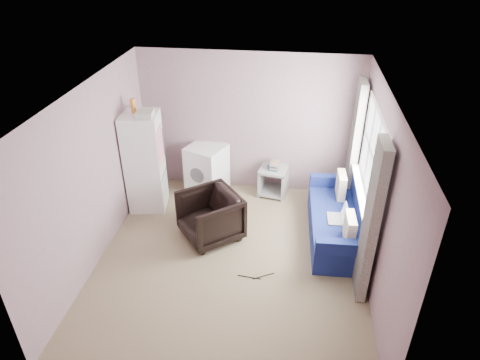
# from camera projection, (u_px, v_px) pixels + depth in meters

# --- Properties ---
(room) EXTENTS (3.84, 4.24, 2.54)m
(room) POSITION_uv_depth(u_px,v_px,m) (232.00, 186.00, 5.62)
(room) COLOR #897759
(room) RESTS_ON ground
(armchair) EXTENTS (1.11, 1.11, 0.84)m
(armchair) POSITION_uv_depth(u_px,v_px,m) (210.00, 214.00, 6.50)
(armchair) COLOR black
(armchair) RESTS_ON ground
(fridge) EXTENTS (0.66, 0.66, 1.93)m
(fridge) POSITION_uv_depth(u_px,v_px,m) (145.00, 162.00, 7.04)
(fridge) COLOR white
(fridge) RESTS_ON ground
(washing_machine) EXTENTS (0.79, 0.79, 0.87)m
(washing_machine) POSITION_uv_depth(u_px,v_px,m) (207.00, 167.00, 7.71)
(washing_machine) COLOR white
(washing_machine) RESTS_ON ground
(side_table) EXTENTS (0.55, 0.55, 0.65)m
(side_table) POSITION_uv_depth(u_px,v_px,m) (273.00, 179.00, 7.64)
(side_table) COLOR gray
(side_table) RESTS_ON ground
(sofa) EXTENTS (0.92, 1.92, 0.84)m
(sofa) POSITION_uv_depth(u_px,v_px,m) (343.00, 221.00, 6.54)
(sofa) COLOR navy
(sofa) RESTS_ON ground
(window_dressing) EXTENTS (0.17, 2.62, 2.18)m
(window_dressing) POSITION_uv_depth(u_px,v_px,m) (362.00, 178.00, 6.08)
(window_dressing) COLOR white
(window_dressing) RESTS_ON ground
(floor_cables) EXTENTS (0.50, 0.17, 0.01)m
(floor_cables) POSITION_uv_depth(u_px,v_px,m) (256.00, 277.00, 5.93)
(floor_cables) COLOR black
(floor_cables) RESTS_ON ground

